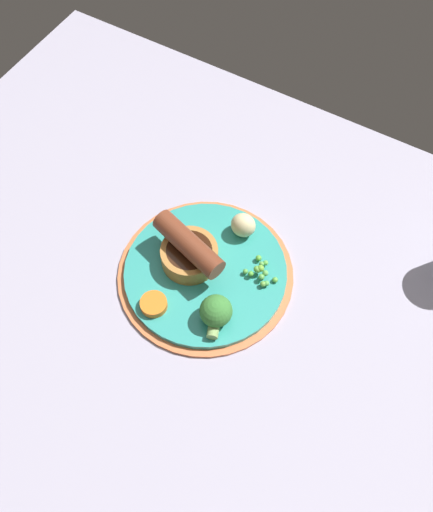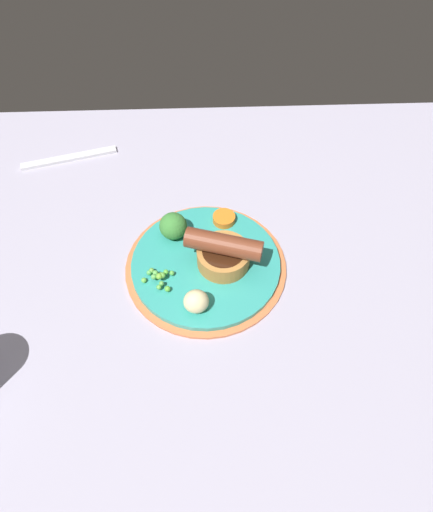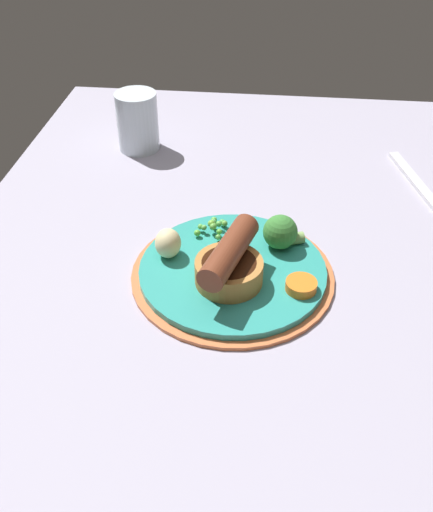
% 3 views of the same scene
% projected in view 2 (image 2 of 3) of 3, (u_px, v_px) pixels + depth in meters
% --- Properties ---
extents(dining_table, '(1.10, 0.80, 0.03)m').
position_uv_depth(dining_table, '(191.00, 264.00, 0.74)').
color(dining_table, '#9E99AD').
rests_on(dining_table, ground).
extents(dinner_plate, '(0.25, 0.25, 0.01)m').
position_uv_depth(dinner_plate, '(206.00, 265.00, 0.72)').
color(dinner_plate, '#CC6B3D').
rests_on(dinner_plate, dining_table).
extents(sausage_pudding, '(0.12, 0.08, 0.06)m').
position_uv_depth(sausage_pudding, '(223.00, 252.00, 0.69)').
color(sausage_pudding, '#AD7538').
rests_on(sausage_pudding, dinner_plate).
extents(pea_pile, '(0.05, 0.04, 0.02)m').
position_uv_depth(pea_pile, '(159.00, 277.00, 0.68)').
color(pea_pile, '#5CA241').
rests_on(pea_pile, dinner_plate).
extents(broccoli_floret_far, '(0.04, 0.06, 0.04)m').
position_uv_depth(broccoli_floret_far, '(173.00, 226.00, 0.73)').
color(broccoli_floret_far, '#387A33').
rests_on(broccoli_floret_far, dinner_plate).
extents(potato_chunk_0, '(0.04, 0.03, 0.04)m').
position_uv_depth(potato_chunk_0, '(196.00, 301.00, 0.65)').
color(potato_chunk_0, beige).
rests_on(potato_chunk_0, dinner_plate).
extents(carrot_slice_2, '(0.05, 0.05, 0.01)m').
position_uv_depth(carrot_slice_2, '(224.00, 218.00, 0.76)').
color(carrot_slice_2, orange).
rests_on(carrot_slice_2, dinner_plate).
extents(fork, '(0.18, 0.06, 0.01)m').
position_uv_depth(fork, '(69.00, 158.00, 0.87)').
color(fork, silver).
rests_on(fork, dining_table).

